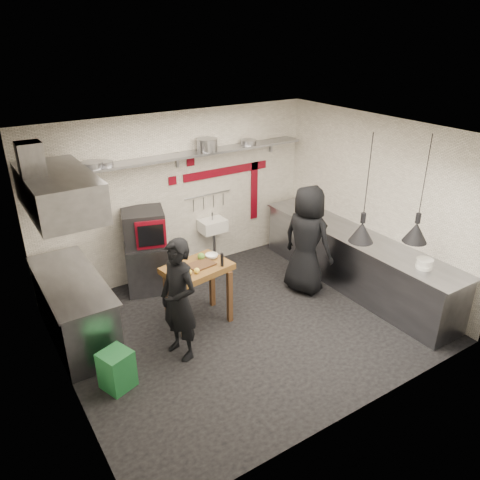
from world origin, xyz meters
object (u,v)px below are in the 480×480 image
oven_stand (148,267)px  combi_oven (144,228)px  chef_right (307,240)px  prep_table (198,294)px  green_bin (117,370)px  chef_left (179,300)px

oven_stand → combi_oven: (0.01, 0.04, 0.69)m
oven_stand → combi_oven: 0.69m
chef_right → oven_stand: bearing=41.8°
combi_oven → chef_right: 2.62m
prep_table → chef_right: bearing=-14.0°
combi_oven → green_bin: 2.53m
oven_stand → chef_right: chef_right is taller
chef_left → chef_right: 2.51m
combi_oven → chef_left: 1.93m
prep_table → chef_right: (1.91, -0.14, 0.44)m
green_bin → prep_table: 1.67m
chef_left → chef_right: size_ratio=0.93×
oven_stand → green_bin: oven_stand is taller
green_bin → chef_right: 3.52m
combi_oven → prep_table: combi_oven is taller
prep_table → chef_right: size_ratio=0.51×
oven_stand → chef_left: size_ratio=0.48×
chef_right → combi_oven: bearing=40.9°
combi_oven → chef_right: chef_right is taller
chef_right → prep_table: bearing=70.7°
oven_stand → green_bin: bearing=-104.5°
oven_stand → green_bin: (-1.24, -1.99, -0.15)m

